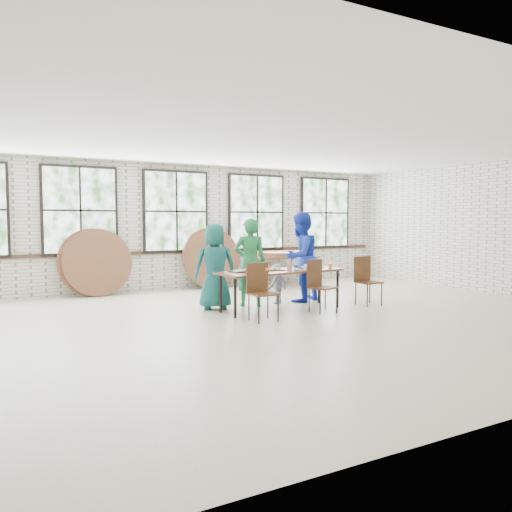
{
  "coord_description": "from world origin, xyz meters",
  "views": [
    {
      "loc": [
        -4.02,
        -7.04,
        1.64
      ],
      "look_at": [
        0.0,
        0.4,
        1.05
      ],
      "focal_mm": 35.0,
      "sensor_mm": 36.0,
      "label": 1
    }
  ],
  "objects": [
    {
      "name": "chair_near_right",
      "position": [
        1.23,
        0.3,
        0.56
      ],
      "size": [
        0.52,
        0.51,
        0.95
      ],
      "rotation": [
        0.0,
        0.0,
        0.31
      ],
      "color": "#4F301A",
      "rests_on": "ground"
    },
    {
      "name": "toddler",
      "position": [
        1.03,
        1.43,
        0.39
      ],
      "size": [
        0.57,
        0.42,
        0.79
      ],
      "primitive_type": "imported",
      "rotation": [
        0.0,
        0.0,
        3.41
      ],
      "color": "#161A46",
      "rests_on": "ground"
    },
    {
      "name": "round_tops_stacked",
      "position": [
        2.65,
        3.83,
        0.8
      ],
      "size": [
        1.5,
        1.5,
        0.13
      ],
      "color": "brown",
      "rests_on": "storage_table"
    },
    {
      "name": "round_tops_leaning",
      "position": [
        -0.56,
        4.22,
        0.74
      ],
      "size": [
        4.32,
        0.42,
        1.48
      ],
      "color": "brown",
      "rests_on": "ground"
    },
    {
      "name": "adult_green",
      "position": [
        0.43,
        1.43,
        0.85
      ],
      "size": [
        0.73,
        0.63,
        1.7
      ],
      "primitive_type": "imported",
      "rotation": [
        0.0,
        0.0,
        2.71
      ],
      "color": "#1F763F",
      "rests_on": "ground"
    },
    {
      "name": "adult_teal",
      "position": [
        -0.31,
        1.43,
        0.8
      ],
      "size": [
        0.9,
        0.72,
        1.6
      ],
      "primitive_type": "imported",
      "rotation": [
        0.0,
        0.0,
        2.83
      ],
      "color": "#1C6D6B",
      "rests_on": "ground"
    },
    {
      "name": "dining_table",
      "position": [
        0.72,
        0.78,
        0.69
      ],
      "size": [
        2.46,
        1.01,
        0.74
      ],
      "rotation": [
        0.0,
        0.0,
        0.09
      ],
      "color": "brown",
      "rests_on": "ground"
    },
    {
      "name": "room",
      "position": [
        0.0,
        4.44,
        1.83
      ],
      "size": [
        12.0,
        12.0,
        12.0
      ],
      "color": "beige",
      "rests_on": "ground"
    },
    {
      "name": "chair_near_left",
      "position": [
        -0.06,
        0.13,
        0.56
      ],
      "size": [
        0.45,
        0.44,
        0.95
      ],
      "rotation": [
        0.0,
        0.0,
        0.08
      ],
      "color": "#4F301A",
      "rests_on": "ground"
    },
    {
      "name": "adult_blue",
      "position": [
        1.59,
        1.43,
        0.91
      ],
      "size": [
        1.07,
        0.96,
        1.82
      ],
      "primitive_type": "imported",
      "rotation": [
        0.0,
        0.0,
        3.51
      ],
      "color": "#1B36BE",
      "rests_on": "ground"
    },
    {
      "name": "storage_table",
      "position": [
        2.65,
        3.83,
        0.69
      ],
      "size": [
        1.82,
        0.8,
        0.74
      ],
      "rotation": [
        0.0,
        0.0,
        -0.03
      ],
      "color": "brown",
      "rests_on": "ground"
    },
    {
      "name": "chair_spare",
      "position": [
        2.51,
        0.51,
        0.56
      ],
      "size": [
        0.44,
        0.42,
        0.95
      ],
      "rotation": [
        0.0,
        0.0,
        0.04
      ],
      "color": "#4F301A",
      "rests_on": "ground"
    },
    {
      "name": "tabletop_clutter",
      "position": [
        0.84,
        0.75,
        0.77
      ],
      "size": [
        1.98,
        0.59,
        0.11
      ],
      "color": "black",
      "rests_on": "dining_table"
    }
  ]
}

